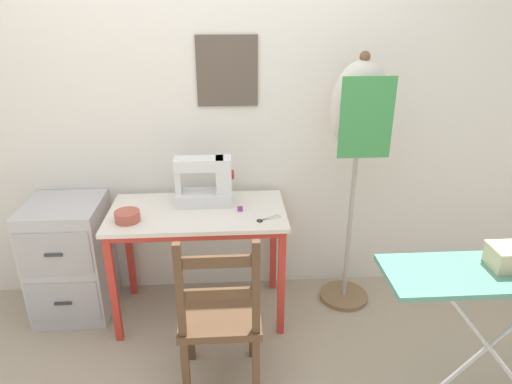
# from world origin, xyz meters

# --- Properties ---
(ground_plane) EXTENTS (14.00, 14.00, 0.00)m
(ground_plane) POSITION_xyz_m (0.00, 0.00, 0.00)
(ground_plane) COLOR tan
(wall_back) EXTENTS (10.00, 0.07, 2.55)m
(wall_back) POSITION_xyz_m (0.00, 0.62, 1.28)
(wall_back) COLOR silver
(wall_back) RESTS_ON ground_plane
(sewing_table) EXTENTS (1.04, 0.55, 0.72)m
(sewing_table) POSITION_xyz_m (0.00, 0.26, 0.63)
(sewing_table) COLOR silver
(sewing_table) RESTS_ON ground_plane
(sewing_machine) EXTENTS (0.35, 0.15, 0.32)m
(sewing_machine) POSITION_xyz_m (0.06, 0.37, 0.86)
(sewing_machine) COLOR white
(sewing_machine) RESTS_ON sewing_table
(fabric_bowl) EXTENTS (0.14, 0.14, 0.06)m
(fabric_bowl) POSITION_xyz_m (-0.38, 0.16, 0.75)
(fabric_bowl) COLOR #B25647
(fabric_bowl) RESTS_ON sewing_table
(scissors) EXTENTS (0.15, 0.10, 0.01)m
(scissors) POSITION_xyz_m (0.39, 0.13, 0.73)
(scissors) COLOR silver
(scissors) RESTS_ON sewing_table
(thread_spool_near_machine) EXTENTS (0.04, 0.04, 0.04)m
(thread_spool_near_machine) POSITION_xyz_m (0.25, 0.25, 0.74)
(thread_spool_near_machine) COLOR purple
(thread_spool_near_machine) RESTS_ON sewing_table
(wooden_chair) EXTENTS (0.40, 0.38, 0.92)m
(wooden_chair) POSITION_xyz_m (0.13, -0.34, 0.43)
(wooden_chair) COLOR #513823
(wooden_chair) RESTS_ON ground_plane
(filing_cabinet) EXTENTS (0.45, 0.47, 0.75)m
(filing_cabinet) POSITION_xyz_m (-0.81, 0.36, 0.38)
(filing_cabinet) COLOR #B7B7BC
(filing_cabinet) RESTS_ON ground_plane
(dress_form) EXTENTS (0.35, 0.32, 1.61)m
(dress_form) POSITION_xyz_m (0.95, 0.35, 1.21)
(dress_form) COLOR #846647
(dress_form) RESTS_ON ground_plane
(ironing_board) EXTENTS (1.06, 0.33, 0.81)m
(ironing_board) POSITION_xyz_m (1.37, -0.58, 0.76)
(ironing_board) COLOR #518E7A
(ironing_board) RESTS_ON ground_plane
(storage_box) EXTENTS (0.18, 0.14, 0.10)m
(storage_box) POSITION_xyz_m (1.39, -0.56, 0.85)
(storage_box) COLOR beige
(storage_box) RESTS_ON ironing_board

